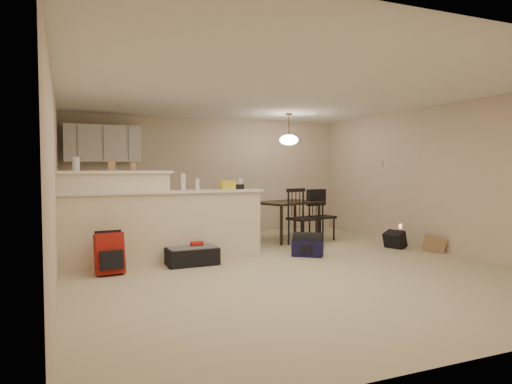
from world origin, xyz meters
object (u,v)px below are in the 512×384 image
dining_table (289,206)px  dining_chair_far (322,215)px  black_daypack (395,240)px  suitcase (192,256)px  dining_chair_near (303,217)px  pendant_lamp (289,139)px  navy_duffel (308,248)px  red_backpack (109,254)px

dining_table → dining_chair_far: (0.62, -0.24, -0.19)m
black_daypack → suitcase: bearing=70.5°
dining_chair_far → black_daypack: size_ratio=2.95×
suitcase → black_daypack: black_daypack is taller
dining_chair_near → suitcase: dining_chair_near is taller
dining_chair_far → pendant_lamp: bearing=148.9°
dining_table → dining_chair_near: size_ratio=1.37×
dining_table → suitcase: dining_table is taller
dining_table → dining_chair_far: size_ratio=1.46×
pendant_lamp → navy_duffel: 2.48m
dining_table → pendant_lamp: pendant_lamp is taller
dining_table → dining_chair_far: dining_chair_far is taller
suitcase → red_backpack: red_backpack is taller
dining_chair_near → navy_duffel: (-0.43, -0.96, -0.39)m
dining_table → pendant_lamp: bearing=25.7°
suitcase → dining_chair_far: bearing=20.6°
dining_chair_far → suitcase: (-2.97, -1.23, -0.37)m
dining_chair_near → pendant_lamp: bearing=73.4°
dining_chair_near → black_daypack: dining_chair_near is taller
dining_chair_far → dining_chair_near: bearing=-159.1°
suitcase → black_daypack: 3.70m
dining_chair_far → navy_duffel: size_ratio=2.02×
suitcase → navy_duffel: navy_duffel is taller
pendant_lamp → suitcase: size_ratio=0.84×
dining_chair_far → suitcase: dining_chair_far is taller
dining_chair_near → black_daypack: 1.69m
dining_chair_near → navy_duffel: bearing=-128.3°
pendant_lamp → red_backpack: 4.26m
dining_table → red_backpack: dining_table is taller
dining_chair_far → suitcase: bearing=-167.5°
dining_chair_far → navy_duffel: (-1.07, -1.34, -0.36)m
navy_duffel → dining_chair_far: bearing=89.2°
suitcase → navy_duffel: (1.90, -0.11, 0.01)m
dining_chair_near → red_backpack: 3.66m
navy_duffel → dining_table: bearing=111.7°
navy_duffel → suitcase: bearing=-145.6°
navy_duffel → black_daypack: bearing=39.0°
black_daypack → dining_chair_near: bearing=37.8°
suitcase → black_daypack: (3.70, -0.07, 0.02)m
pendant_lamp → red_backpack: bearing=-155.1°
dining_chair_near → navy_duffel: dining_chair_near is taller
red_backpack → dining_table: bearing=19.9°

